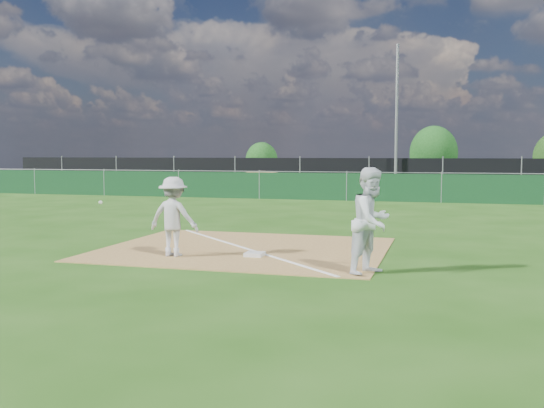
{
  "coord_description": "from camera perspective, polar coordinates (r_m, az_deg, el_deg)",
  "views": [
    {
      "loc": [
        4.15,
        -11.33,
        2.08
      ],
      "look_at": [
        0.61,
        1.0,
        1.0
      ],
      "focal_mm": 40.0,
      "sensor_mm": 36.0,
      "label": 1
    }
  ],
  "objects": [
    {
      "name": "first_base",
      "position": [
        12.18,
        -1.65,
        -4.74
      ],
      "size": [
        0.36,
        0.36,
        0.08
      ],
      "primitive_type": "cube",
      "rotation": [
        0.0,
        0.0,
        0.01
      ],
      "color": "silver",
      "rests_on": "infield_dirt"
    },
    {
      "name": "car_left",
      "position": [
        38.78,
        3.77,
        2.76
      ],
      "size": [
        4.35,
        2.93,
        1.38
      ],
      "primitive_type": "imported",
      "rotation": [
        0.0,
        0.0,
        1.21
      ],
      "color": "#9DA0A5",
      "rests_on": "parking_lot"
    },
    {
      "name": "dirt_mound",
      "position": [
        31.24,
        -1.05,
        2.07
      ],
      "size": [
        3.38,
        2.6,
        1.17
      ],
      "primitive_type": "ellipsoid",
      "color": "olive",
      "rests_on": "ground"
    },
    {
      "name": "tree_mid",
      "position": [
        45.64,
        14.96,
        4.66
      ],
      "size": [
        3.42,
        3.42,
        4.06
      ],
      "color": "#382316",
      "rests_on": "ground"
    },
    {
      "name": "ground",
      "position": [
        21.83,
        4.97,
        -0.67
      ],
      "size": [
        90.0,
        90.0,
        0.0
      ],
      "primitive_type": "plane",
      "color": "#1E4A0F",
      "rests_on": "ground"
    },
    {
      "name": "tree_left",
      "position": [
        46.12,
        -0.99,
        4.09
      ],
      "size": [
        2.45,
        2.45,
        2.91
      ],
      "color": "#382316",
      "rests_on": "ground"
    },
    {
      "name": "car_right",
      "position": [
        38.3,
        14.93,
        2.6
      ],
      "size": [
        5.16,
        3.38,
        1.39
      ],
      "primitive_type": "imported",
      "rotation": [
        0.0,
        0.0,
        1.9
      ],
      "color": "black",
      "rests_on": "parking_lot"
    },
    {
      "name": "green_fence",
      "position": [
        26.7,
        7.03,
        1.6
      ],
      "size": [
        44.0,
        0.05,
        1.2
      ],
      "primitive_type": "cube",
      "color": "#0E3519",
      "rests_on": "ground"
    },
    {
      "name": "play_at_first",
      "position": [
        12.25,
        -9.25,
        -1.18
      ],
      "size": [
        2.29,
        0.62,
        1.59
      ],
      "color": "silver",
      "rests_on": "infield_dirt"
    },
    {
      "name": "infield_dirt",
      "position": [
        13.17,
        -2.57,
        -4.23
      ],
      "size": [
        6.0,
        5.0,
        0.02
      ],
      "primitive_type": "cube",
      "color": "olive",
      "rests_on": "ground"
    },
    {
      "name": "foul_line",
      "position": [
        13.17,
        -2.57,
        -4.17
      ],
      "size": [
        5.01,
        5.01,
        0.01
      ],
      "primitive_type": "cube",
      "rotation": [
        0.0,
        0.0,
        0.79
      ],
      "color": "white",
      "rests_on": "infield_dirt"
    },
    {
      "name": "runner",
      "position": [
        10.52,
        9.39,
        -1.59
      ],
      "size": [
        1.03,
        1.12,
        1.84
      ],
      "primitive_type": "imported",
      "rotation": [
        0.0,
        0.0,
        1.08
      ],
      "color": "silver",
      "rests_on": "ground"
    },
    {
      "name": "car_mid",
      "position": [
        39.34,
        8.18,
        2.85
      ],
      "size": [
        4.84,
        3.34,
        1.51
      ],
      "primitive_type": "imported",
      "rotation": [
        0.0,
        0.0,
        1.15
      ],
      "color": "black",
      "rests_on": "parking_lot"
    },
    {
      "name": "black_fence",
      "position": [
        34.6,
        9.11,
        2.8
      ],
      "size": [
        46.0,
        0.04,
        1.8
      ],
      "primitive_type": "cube",
      "color": "black",
      "rests_on": "ground"
    },
    {
      "name": "parking_lot",
      "position": [
        39.6,
        9.96,
        1.74
      ],
      "size": [
        46.0,
        9.0,
        0.01
      ],
      "primitive_type": "cube",
      "color": "black",
      "rests_on": "ground"
    },
    {
      "name": "light_pole",
      "position": [
        34.19,
        11.64,
        7.94
      ],
      "size": [
        0.16,
        0.16,
        8.0
      ],
      "primitive_type": "cylinder",
      "color": "slate",
      "rests_on": "ground"
    }
  ]
}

